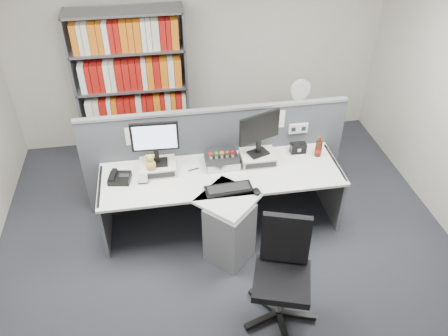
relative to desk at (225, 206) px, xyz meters
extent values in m
plane|color=#2F3037|center=(0.00, -0.60, -0.46)|extent=(5.50, 5.50, 0.00)
cube|color=beige|center=(0.00, 2.15, 0.89)|extent=(5.00, 0.04, 2.70)
cube|color=white|center=(0.00, -0.60, 2.24)|extent=(5.00, 5.50, 0.04)
cube|color=#4B4E55|center=(0.00, 0.65, 0.17)|extent=(3.00, 0.05, 1.25)
cube|color=#929297|center=(0.00, 0.65, 0.80)|extent=(3.00, 0.07, 0.03)
cube|color=white|center=(0.95, 0.62, 0.49)|extent=(0.22, 0.04, 0.12)
cube|color=white|center=(-0.90, 0.63, 0.59)|extent=(0.16, 0.00, 0.22)
cube|color=white|center=(-0.50, 0.63, 0.59)|extent=(0.16, 0.00, 0.22)
cube|color=white|center=(0.70, 0.63, 0.59)|extent=(0.16, 0.00, 0.22)
cube|color=white|center=(0.00, 0.22, 0.25)|extent=(2.60, 0.80, 0.03)
cube|color=white|center=(0.00, -0.18, 0.25)|extent=(0.74, 0.74, 0.03)
cube|color=slate|center=(0.00, -0.30, -0.11)|extent=(0.57, 0.57, 0.69)
cube|color=slate|center=(-1.28, 0.22, -0.10)|extent=(0.03, 0.70, 0.72)
cube|color=slate|center=(1.28, 0.22, -0.10)|extent=(0.03, 0.70, 0.72)
cube|color=slate|center=(0.00, 0.58, -0.11)|extent=(2.50, 0.02, 0.45)
cube|color=beige|center=(-0.67, 0.38, 0.31)|extent=(0.38, 0.30, 0.10)
cube|color=black|center=(-0.67, 0.23, 0.31)|extent=(0.34, 0.01, 0.06)
cube|color=beige|center=(0.43, 0.38, 0.31)|extent=(0.38, 0.30, 0.10)
cube|color=black|center=(0.43, 0.23, 0.31)|extent=(0.34, 0.01, 0.06)
cube|color=black|center=(-0.67, 0.38, 0.37)|extent=(0.22, 0.17, 0.02)
cube|color=black|center=(-0.67, 0.38, 0.46)|extent=(0.05, 0.03, 0.18)
cube|color=black|center=(-0.67, 0.38, 0.70)|extent=(0.49, 0.06, 0.32)
cube|color=#C3CAFF|center=(-0.66, 0.36, 0.70)|extent=(0.44, 0.02, 0.28)
cube|color=black|center=(0.43, 0.38, 0.37)|extent=(0.26, 0.22, 0.02)
cube|color=black|center=(0.43, 0.38, 0.46)|extent=(0.06, 0.04, 0.17)
cube|color=black|center=(0.43, 0.38, 0.70)|extent=(0.47, 0.21, 0.32)
cube|color=#C3CAFF|center=(0.43, 0.37, 0.70)|extent=(0.41, 0.16, 0.27)
cube|color=black|center=(0.03, 0.40, 0.31)|extent=(0.36, 0.32, 0.09)
cube|color=silver|center=(0.03, 0.24, 0.31)|extent=(0.36, 0.01, 0.09)
cylinder|color=beige|center=(-0.09, 0.38, 0.38)|extent=(0.03, 0.03, 0.03)
sphere|color=#A5140F|center=(-0.09, 0.38, 0.42)|extent=(0.05, 0.05, 0.05)
cylinder|color=beige|center=(-0.03, 0.38, 0.38)|extent=(0.03, 0.03, 0.03)
sphere|color=#19721E|center=(-0.03, 0.38, 0.42)|extent=(0.05, 0.05, 0.05)
cylinder|color=beige|center=(0.03, 0.38, 0.38)|extent=(0.03, 0.03, 0.03)
sphere|color=orange|center=(0.03, 0.38, 0.42)|extent=(0.05, 0.05, 0.05)
cylinder|color=beige|center=(0.09, 0.38, 0.38)|extent=(0.03, 0.03, 0.03)
sphere|color=#593319|center=(0.09, 0.38, 0.42)|extent=(0.05, 0.05, 0.05)
cylinder|color=beige|center=(0.15, 0.38, 0.38)|extent=(0.03, 0.03, 0.03)
sphere|color=#A5140F|center=(0.15, 0.38, 0.42)|extent=(0.05, 0.05, 0.05)
cube|color=black|center=(0.03, -0.06, 0.28)|extent=(0.50, 0.22, 0.03)
cube|color=black|center=(0.03, -0.06, 0.29)|extent=(0.44, 0.16, 0.01)
ellipsoid|color=black|center=(0.30, -0.15, 0.29)|extent=(0.07, 0.12, 0.04)
cube|color=black|center=(-1.07, 0.28, 0.29)|extent=(0.25, 0.24, 0.06)
cube|color=black|center=(-1.13, 0.29, 0.34)|extent=(0.08, 0.19, 0.04)
cube|color=black|center=(-1.02, 0.27, 0.33)|extent=(0.11, 0.08, 0.01)
cube|color=black|center=(-0.83, 0.21, 0.27)|extent=(0.11, 0.06, 0.02)
cube|color=white|center=(-0.83, 0.19, 0.34)|extent=(0.10, 0.04, 0.11)
cube|color=white|center=(-0.83, 0.23, 0.34)|extent=(0.10, 0.04, 0.11)
sphere|color=gold|center=(-0.73, 0.30, 0.42)|extent=(0.11, 0.11, 0.11)
sphere|color=gold|center=(-0.73, 0.30, 0.51)|extent=(0.07, 0.07, 0.07)
sphere|color=gold|center=(-0.77, 0.30, 0.53)|extent=(0.03, 0.03, 0.03)
sphere|color=gold|center=(-0.70, 0.30, 0.53)|extent=(0.03, 0.03, 0.03)
cube|color=black|center=(0.92, 0.48, 0.32)|extent=(0.18, 0.10, 0.12)
cylinder|color=#3F190A|center=(1.13, 0.38, 0.36)|extent=(0.07, 0.07, 0.19)
cylinder|color=#A5140F|center=(1.13, 0.38, 0.34)|extent=(0.08, 0.08, 0.05)
cylinder|color=#3F190A|center=(1.13, 0.38, 0.48)|extent=(0.03, 0.03, 0.05)
cylinder|color=#A5140F|center=(1.13, 0.38, 0.51)|extent=(0.03, 0.03, 0.01)
cube|color=slate|center=(-1.59, 1.85, 0.54)|extent=(0.03, 0.40, 2.00)
cube|color=slate|center=(-0.21, 1.85, 0.54)|extent=(0.03, 0.40, 2.00)
cube|color=slate|center=(-0.90, 2.04, 0.54)|extent=(1.40, 0.02, 2.00)
cube|color=slate|center=(-0.90, 1.85, -0.44)|extent=(1.38, 0.40, 0.03)
cube|color=slate|center=(-0.90, 1.85, 0.06)|extent=(1.38, 0.40, 0.03)
cube|color=slate|center=(-0.90, 1.85, 0.56)|extent=(1.38, 0.40, 0.03)
cube|color=slate|center=(-0.90, 1.85, 1.06)|extent=(1.38, 0.40, 0.03)
cube|color=slate|center=(-0.90, 1.85, 1.52)|extent=(1.38, 0.40, 0.03)
cube|color=#A5140F|center=(-0.90, 1.82, -0.24)|extent=(1.24, 0.28, 0.36)
cube|color=orange|center=(-0.90, 1.82, 0.26)|extent=(1.24, 0.28, 0.36)
cube|color=beige|center=(-0.90, 1.82, 0.76)|extent=(1.24, 0.28, 0.36)
cube|color=white|center=(-0.90, 1.82, 1.26)|extent=(1.24, 0.28, 0.36)
cube|color=slate|center=(1.20, 1.40, -0.11)|extent=(0.45, 0.60, 0.70)
cube|color=black|center=(1.20, 1.10, 0.06)|extent=(0.40, 0.02, 0.28)
cube|color=black|center=(1.20, 1.10, -0.26)|extent=(0.40, 0.02, 0.28)
cylinder|color=white|center=(1.20, 1.40, 0.26)|extent=(0.16, 0.16, 0.03)
cylinder|color=white|center=(1.20, 1.40, 0.35)|extent=(0.03, 0.03, 0.16)
cylinder|color=white|center=(1.20, 1.39, 0.57)|extent=(0.28, 0.10, 0.27)
cylinder|color=silver|center=(1.20, 1.41, 0.57)|extent=(0.27, 0.09, 0.27)
cylinder|color=silver|center=(0.32, -1.11, -0.19)|extent=(0.05, 0.05, 0.43)
cube|color=black|center=(0.32, -1.11, 0.05)|extent=(0.62, 0.62, 0.08)
cube|color=black|center=(0.39, -0.90, 0.35)|extent=(0.44, 0.24, 0.50)
cube|color=black|center=(0.51, -1.17, -0.41)|extent=(0.32, 0.15, 0.04)
cylinder|color=black|center=(0.63, -1.21, -0.42)|extent=(0.05, 0.05, 0.03)
cube|color=black|center=(0.44, -0.95, -0.41)|extent=(0.23, 0.29, 0.04)
cylinder|color=black|center=(0.51, -0.85, -0.42)|extent=(0.05, 0.05, 0.03)
cube|color=black|center=(0.21, -0.95, -0.41)|extent=(0.23, 0.29, 0.04)
cylinder|color=black|center=(0.13, -0.85, -0.42)|extent=(0.05, 0.05, 0.03)
cube|color=black|center=(0.14, -1.17, -0.41)|extent=(0.32, 0.15, 0.04)
cylinder|color=black|center=(0.02, -1.21, -0.42)|extent=(0.05, 0.05, 0.03)
cube|color=black|center=(0.32, -1.30, -0.41)|extent=(0.05, 0.32, 0.04)
camera|label=1|loc=(-0.60, -3.58, 3.24)|focal=36.45mm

